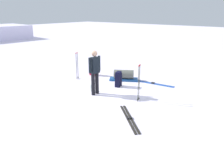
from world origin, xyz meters
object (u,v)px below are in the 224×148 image
Objects in this scene: gear_sled at (124,76)px; ski_pair_near at (153,83)px; backpack_bright at (118,79)px; ski_poles_planted_near at (77,64)px; backpack_large_dark at (93,70)px; ski_poles_planted_far at (139,81)px; skier_standing at (95,70)px; ski_pair_far at (129,118)px; thermos_bottle at (91,88)px.

ski_pair_near is at bearing -73.67° from gear_sled.
ski_poles_planted_near reaches higher than backpack_bright.
gear_sled is at bearing -81.35° from backpack_large_dark.
ski_poles_planted_far reaches higher than backpack_bright.
ski_pair_far is at bearing -111.90° from skier_standing.
skier_standing is 0.90× the size of ski_pair_near.
ski_pair_near is 1.61m from backpack_bright.
gear_sled is at bearing 106.33° from ski_pair_near.
backpack_bright is at bearing -25.98° from thermos_bottle.
gear_sled is (-0.38, 1.31, 0.21)m from ski_pair_near.
ski_poles_planted_far reaches higher than ski_pair_far.
ski_poles_planted_near reaches higher than thermos_bottle.
thermos_bottle is at bearing 66.03° from skier_standing.
thermos_bottle is at bearing -139.59° from backpack_large_dark.
thermos_bottle is (-0.31, 2.00, -0.60)m from ski_poles_planted_far.
backpack_large_dark is 2.06m from backpack_bright.
ski_poles_planted_near is 0.96× the size of ski_poles_planted_far.
ski_poles_planted_near is at bearing 66.38° from ski_pair_far.
ski_pair_far is 3.73m from gear_sled.
gear_sled is at bearing -57.56° from ski_poles_planted_near.
skier_standing is 1.27× the size of gear_sled.
ski_poles_planted_near is 3.64m from ski_poles_planted_far.
skier_standing is at bearing 171.53° from backpack_bright.
ski_poles_planted_near is at bearing 98.52° from backpack_bright.
skier_standing reaches higher than thermos_bottle.
gear_sled is at bearing 47.34° from ski_poles_planted_far.
gear_sled is (1.17, -1.83, -0.48)m from ski_poles_planted_near.
ski_pair_near is at bearing 16.01° from ski_pair_far.
thermos_bottle is (-1.94, 0.22, -0.09)m from gear_sled.
ski_pair_near is at bearing -77.92° from backpack_large_dark.
ski_poles_planted_far is (-1.38, -3.44, 0.46)m from backpack_large_dark.
ski_poles_planted_far is at bearing 20.36° from ski_pair_far.
ski_pair_far is 2.69m from thermos_bottle.
ski_poles_planted_far reaches higher than thermos_bottle.
backpack_bright is 0.90m from gear_sled.
ski_pair_near is 2.79m from thermos_bottle.
skier_standing is 2.23m from gear_sled.
ski_poles_planted_far is (-0.47, -3.61, 0.03)m from ski_poles_planted_near.
ski_pair_near is 3.31× the size of backpack_large_dark.
skier_standing is 1.34× the size of ski_poles_planted_near.
backpack_bright reaches higher than gear_sled.
gear_sled is (0.25, -1.66, -0.05)m from backpack_large_dark.
ski_pair_near is at bearing -63.75° from ski_poles_planted_near.
ski_pair_far is 2.52× the size of backpack_large_dark.
skier_standing is at bearing -115.45° from ski_poles_planted_near.
ski_pair_far is 5.54× the size of thermos_bottle.
ski_pair_far is at bearing -112.19° from thermos_bottle.
ski_poles_planted_far is at bearing -97.39° from ski_poles_planted_near.
ski_pair_far is 4.78m from backpack_large_dark.
backpack_bright is 1.24m from thermos_bottle.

